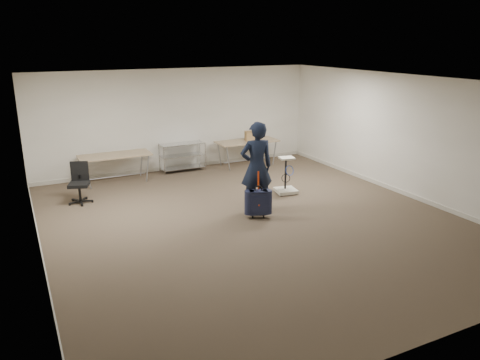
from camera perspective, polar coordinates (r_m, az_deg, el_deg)
ground at (r=9.59m, az=1.55°, el=-4.97°), size 9.00×9.00×0.00m
room_shell at (r=10.73m, az=-1.90°, el=-2.26°), size 8.00×9.00×9.00m
folding_table_left at (r=12.36m, az=-15.01°, el=2.78°), size 1.80×0.75×0.73m
folding_table_right at (r=13.59m, az=0.87°, el=4.59°), size 1.80×0.75×0.73m
wire_shelf at (r=13.14m, az=-7.04°, el=2.97°), size 1.22×0.47×0.80m
person at (r=9.87m, az=2.02°, el=1.61°), size 0.77×0.57×1.94m
suitcase at (r=9.61m, az=2.23°, el=-2.75°), size 0.42×0.33×1.00m
office_chair at (r=11.15m, az=-18.93°, el=-1.23°), size 0.56×0.56×0.92m
equipment_cart at (r=11.25m, az=5.64°, el=-0.45°), size 0.55×0.55×0.88m
cardboard_box at (r=13.58m, az=1.42°, el=5.39°), size 0.41×0.34×0.27m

